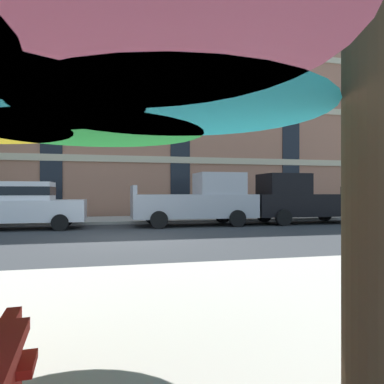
{
  "coord_description": "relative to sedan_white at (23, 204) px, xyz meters",
  "views": [
    {
      "loc": [
        -0.53,
        -10.9,
        1.4
      ],
      "look_at": [
        2.75,
        3.2,
        1.4
      ],
      "focal_mm": 33.77,
      "sensor_mm": 36.0,
      "label": 1
    }
  ],
  "objects": [
    {
      "name": "pickup_silver",
      "position": [
        6.81,
        0.0,
        0.08
      ],
      "size": [
        5.1,
        2.12,
        2.2
      ],
      "color": "#A8AAB2",
      "rests_on": "ground"
    },
    {
      "name": "sidewalk_far",
      "position": [
        3.64,
        3.1,
        -0.89
      ],
      "size": [
        56.0,
        3.6,
        0.12
      ],
      "primitive_type": "cube",
      "color": "#9E998E",
      "rests_on": "ground"
    },
    {
      "name": "apartment_building",
      "position": [
        3.64,
        11.29,
        8.65
      ],
      "size": [
        40.94,
        12.08,
        19.2
      ],
      "color": "#A87056",
      "rests_on": "ground"
    },
    {
      "name": "sedan_white",
      "position": [
        0.0,
        0.0,
        0.0
      ],
      "size": [
        4.4,
        1.98,
        1.78
      ],
      "color": "silver",
      "rests_on": "ground"
    },
    {
      "name": "pickup_black",
      "position": [
        11.52,
        0.0,
        0.08
      ],
      "size": [
        5.1,
        2.12,
        2.2
      ],
      "color": "black",
      "rests_on": "ground"
    },
    {
      "name": "ground_plane",
      "position": [
        3.64,
        -3.7,
        -0.95
      ],
      "size": [
        120.0,
        120.0,
        0.0
      ],
      "primitive_type": "plane",
      "color": "#2D3033"
    }
  ]
}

